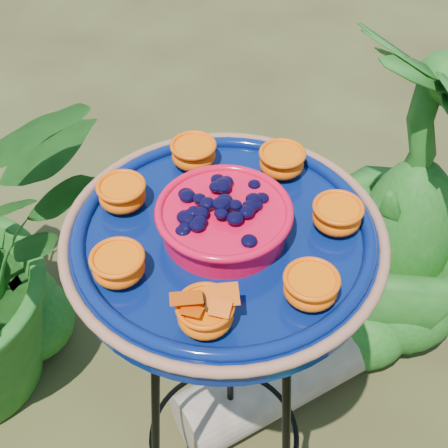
# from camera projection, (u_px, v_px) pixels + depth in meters

# --- Properties ---
(tripod_stand) EXTENTS (0.41, 0.41, 0.96)m
(tripod_stand) POSITION_uv_depth(u_px,v_px,m) (224.00, 378.00, 1.27)
(tripod_stand) COLOR black
(tripod_stand) RESTS_ON ground
(feeder_dish) EXTENTS (0.57, 0.57, 0.11)m
(feeder_dish) POSITION_uv_depth(u_px,v_px,m) (224.00, 234.00, 0.97)
(feeder_dish) COLOR #071753
(feeder_dish) RESTS_ON tripod_stand
(driftwood_log) EXTENTS (0.60, 0.41, 0.19)m
(driftwood_log) POSITION_uv_depth(u_px,v_px,m) (273.00, 383.00, 1.81)
(driftwood_log) COLOR tan
(driftwood_log) RESTS_ON ground
(shrub_back_right) EXTENTS (0.69, 0.69, 1.00)m
(shrub_back_right) POSITION_uv_depth(u_px,v_px,m) (414.00, 200.00, 1.77)
(shrub_back_right) COLOR #174C14
(shrub_back_right) RESTS_ON ground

